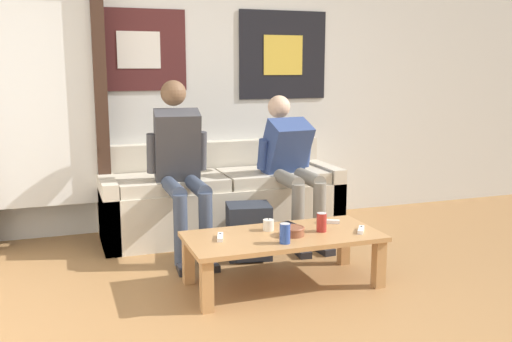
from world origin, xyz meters
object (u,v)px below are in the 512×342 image
(drink_can_blue, at_px, (285,233))
(game_controller_near_right, at_px, (329,221))
(game_controller_far_center, at_px, (361,230))
(coffee_table, at_px, (283,242))
(backpack, at_px, (249,232))
(cell_phone, at_px, (290,224))
(couch, at_px, (221,200))
(person_seated_adult, at_px, (180,160))
(pillar_candle, at_px, (268,225))
(drink_can_red, at_px, (322,222))
(ceramic_bowl, at_px, (293,231))
(game_controller_near_left, at_px, (220,237))
(person_seated_teen, at_px, (291,161))

(drink_can_blue, height_order, game_controller_near_right, drink_can_blue)
(drink_can_blue, xyz_separation_m, game_controller_far_center, (0.56, 0.07, -0.05))
(coffee_table, relative_size, game_controller_far_center, 9.01)
(backpack, xyz_separation_m, cell_phone, (0.16, -0.40, 0.15))
(couch, relative_size, person_seated_adult, 1.53)
(game_controller_far_center, height_order, cell_phone, game_controller_far_center)
(drink_can_blue, distance_m, game_controller_far_center, 0.57)
(pillar_candle, bearing_deg, drink_can_red, -24.09)
(ceramic_bowl, bearing_deg, coffee_table, 136.43)
(game_controller_near_left, relative_size, game_controller_near_right, 1.03)
(game_controller_near_left, relative_size, cell_phone, 1.00)
(coffee_table, distance_m, person_seated_teen, 1.12)
(game_controller_near_left, height_order, cell_phone, game_controller_near_left)
(person_seated_adult, bearing_deg, ceramic_bowl, -62.22)
(couch, height_order, game_controller_near_right, couch)
(pillar_candle, xyz_separation_m, game_controller_near_left, (-0.35, -0.08, -0.02))
(game_controller_near_right, height_order, cell_phone, game_controller_near_right)
(couch, bearing_deg, person_seated_adult, -138.63)
(person_seated_adult, xyz_separation_m, ceramic_bowl, (0.51, -0.97, -0.33))
(person_seated_adult, height_order, cell_phone, person_seated_adult)
(ceramic_bowl, distance_m, cell_phone, 0.25)
(ceramic_bowl, relative_size, game_controller_near_left, 1.04)
(person_seated_teen, relative_size, backpack, 2.89)
(couch, height_order, pillar_candle, couch)
(couch, height_order, game_controller_far_center, couch)
(pillar_candle, bearing_deg, game_controller_far_center, -22.34)
(backpack, bearing_deg, game_controller_near_right, -46.26)
(coffee_table, height_order, cell_phone, cell_phone)
(person_seated_adult, bearing_deg, backpack, -37.80)
(ceramic_bowl, height_order, cell_phone, ceramic_bowl)
(drink_can_red, relative_size, game_controller_near_right, 0.87)
(game_controller_far_center, bearing_deg, cell_phone, 141.38)
(couch, bearing_deg, backpack, -88.81)
(pillar_candle, height_order, cell_phone, pillar_candle)
(person_seated_teen, distance_m, pillar_candle, 1.02)
(pillar_candle, relative_size, game_controller_near_right, 0.59)
(person_seated_adult, height_order, game_controller_near_left, person_seated_adult)
(coffee_table, xyz_separation_m, drink_can_red, (0.26, -0.02, 0.11))
(drink_can_blue, distance_m, game_controller_near_left, 0.41)
(person_seated_adult, bearing_deg, cell_phone, -51.29)
(couch, relative_size, game_controller_near_right, 13.95)
(backpack, height_order, game_controller_near_left, backpack)
(person_seated_teen, bearing_deg, cell_phone, -112.87)
(ceramic_bowl, height_order, drink_can_red, drink_can_red)
(backpack, height_order, drink_can_red, drink_can_red)
(person_seated_teen, height_order, ceramic_bowl, person_seated_teen)
(game_controller_far_center, distance_m, cell_phone, 0.48)
(ceramic_bowl, distance_m, game_controller_near_right, 0.40)
(person_seated_adult, height_order, game_controller_near_right, person_seated_adult)
(coffee_table, height_order, game_controller_far_center, game_controller_far_center)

